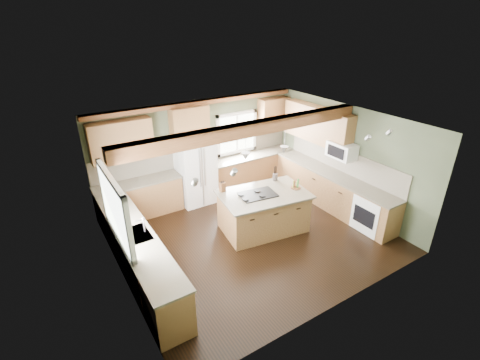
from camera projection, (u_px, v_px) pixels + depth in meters
floor at (251, 236)px, 7.83m from camera, size 5.60×5.60×0.00m
ceiling at (253, 124)px, 6.71m from camera, size 5.60×5.60×0.00m
wall_back at (199, 149)px, 9.18m from camera, size 5.60×0.00×5.60m
wall_left at (116, 223)px, 5.92m from camera, size 0.00×5.00×5.00m
wall_right at (345, 157)px, 8.62m from camera, size 0.00×5.00×5.00m
ceiling_beam at (250, 129)px, 6.84m from camera, size 5.55×0.26×0.26m
soffit_trim at (198, 103)px, 8.57m from camera, size 5.55×0.20×0.10m
backsplash_back at (199, 152)px, 9.20m from camera, size 5.58×0.03×0.58m
backsplash_right at (343, 160)px, 8.69m from camera, size 0.03×3.70×0.58m
base_cab_back_left at (140, 199)px, 8.46m from camera, size 2.02×0.60×0.88m
counter_back_left at (138, 182)px, 8.26m from camera, size 2.06×0.64×0.04m
base_cab_back_right at (252, 170)px, 10.03m from camera, size 2.62×0.60×0.88m
counter_back_right at (252, 155)px, 9.84m from camera, size 2.66×0.64×0.04m
base_cab_left at (139, 256)px, 6.47m from camera, size 0.60×3.70×0.88m
counter_left at (135, 235)px, 6.28m from camera, size 0.64×3.74×0.04m
base_cab_right at (331, 190)px, 8.88m from camera, size 0.60×3.70×0.88m
counter_right at (333, 174)px, 8.68m from camera, size 0.64×3.74×0.04m
upper_cab_back_left at (121, 140)px, 7.80m from camera, size 1.40×0.35×0.90m
upper_cab_over_fridge at (189, 121)px, 8.53m from camera, size 0.96×0.35×0.70m
upper_cab_right at (317, 124)px, 8.94m from camera, size 0.35×2.20×0.90m
upper_cab_back_corner at (273, 114)px, 9.87m from camera, size 0.90×0.35×0.90m
window_left at (114, 208)px, 5.86m from camera, size 0.04×1.60×1.05m
window_back at (236, 133)px, 9.61m from camera, size 1.10×0.04×1.00m
sink at (135, 235)px, 6.27m from camera, size 0.50×0.65×0.03m
faucet at (144, 225)px, 6.30m from camera, size 0.02×0.02×0.28m
dishwasher at (165, 300)px, 5.49m from camera, size 0.60×0.60×0.84m
oven at (373, 213)px, 7.89m from camera, size 0.60×0.72×0.84m
microwave at (342, 150)px, 8.36m from camera, size 0.40×0.70×0.38m
pendant_left at (246, 156)px, 7.12m from camera, size 0.18×0.18×0.16m
pendant_right at (284, 150)px, 7.45m from camera, size 0.18×0.18×0.16m
refrigerator at (196, 170)px, 8.91m from camera, size 0.90×0.74×1.80m
island at (263, 212)px, 7.91m from camera, size 1.97×1.36×0.88m
island_top at (264, 194)px, 7.71m from camera, size 2.10×1.50×0.04m
cooktop at (258, 194)px, 7.64m from camera, size 0.86×0.63×0.02m
knife_block at (223, 187)px, 7.75m from camera, size 0.13×0.10×0.21m
utensil_crock at (275, 177)px, 8.29m from camera, size 0.16×0.16×0.16m
bottle_tray at (296, 184)px, 7.90m from camera, size 0.27×0.27×0.21m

